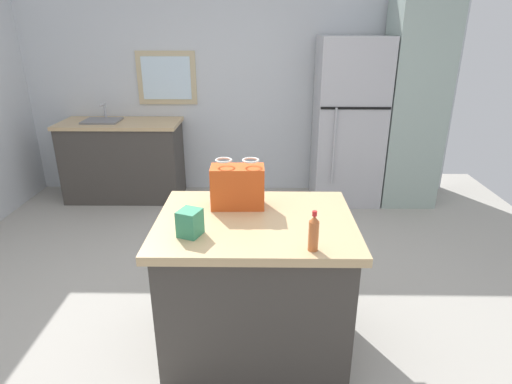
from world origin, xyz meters
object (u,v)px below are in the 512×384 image
object	(u,v)px
small_box	(190,223)
tall_cabinet	(413,104)
kitchen_island	(255,284)
bottle	(314,233)
refrigerator	(348,123)
shopping_bag	(238,186)

from	to	relation	value
small_box	tall_cabinet	bearing A→B (deg)	52.96
kitchen_island	bottle	size ratio (longest dim) A/B	5.40
kitchen_island	refrigerator	size ratio (longest dim) A/B	0.62
refrigerator	tall_cabinet	xyz separation A→B (m)	(0.69, 0.00, 0.21)
refrigerator	kitchen_island	bearing A→B (deg)	-111.92
shopping_bag	refrigerator	bearing A→B (deg)	64.28
tall_cabinet	bottle	size ratio (longest dim) A/B	10.66
tall_cabinet	shopping_bag	world-z (taller)	tall_cabinet
kitchen_island	tall_cabinet	xyz separation A→B (m)	(1.69, 2.49, 0.67)
refrigerator	bottle	size ratio (longest dim) A/B	8.68
tall_cabinet	small_box	distance (m)	3.37
small_box	bottle	world-z (taller)	bottle
refrigerator	bottle	xyz separation A→B (m)	(-0.71, -2.84, 0.07)
refrigerator	tall_cabinet	world-z (taller)	tall_cabinet
small_box	bottle	size ratio (longest dim) A/B	0.68
tall_cabinet	small_box	xyz separation A→B (m)	(-2.03, -2.69, -0.16)
small_box	bottle	xyz separation A→B (m)	(0.63, -0.15, 0.02)
kitchen_island	refrigerator	bearing A→B (deg)	68.08
tall_cabinet	kitchen_island	bearing A→B (deg)	-124.16
tall_cabinet	small_box	size ratio (longest dim) A/B	15.74
kitchen_island	bottle	distance (m)	0.70
shopping_bag	bottle	bearing A→B (deg)	-53.29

